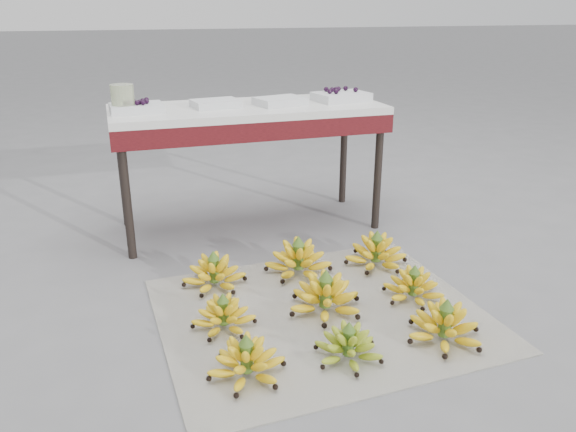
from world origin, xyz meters
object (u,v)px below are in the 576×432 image
object	(u,v)px
bunch_back_left	(214,274)
tray_right	(280,101)
bunch_mid_left	(224,316)
bunch_back_center	(298,260)
bunch_front_right	(445,326)
bunch_front_center	(348,346)
bunch_mid_center	(325,297)
vendor_table	(248,120)
newspaper_mat	(321,314)
tray_far_right	(341,96)
tray_left	(216,103)
glass_jar	(123,99)
bunch_front_left	(247,362)
bunch_back_right	(376,253)
bunch_mid_right	(413,287)
tray_far_left	(137,108)

from	to	relation	value
bunch_back_left	tray_right	size ratio (longest dim) A/B	1.27
bunch_mid_left	bunch_back_center	size ratio (longest dim) A/B	0.85
bunch_front_right	bunch_mid_left	xyz separation A→B (m)	(-0.75, 0.33, -0.01)
bunch_front_center	bunch_front_right	xyz separation A→B (m)	(0.38, -0.00, 0.01)
bunch_mid_center	vendor_table	size ratio (longest dim) A/B	0.25
tray_right	newspaper_mat	bearing A→B (deg)	-97.80
newspaper_mat	bunch_back_center	world-z (taller)	bunch_back_center
bunch_front_right	vendor_table	xyz separation A→B (m)	(-0.39, 1.33, 0.53)
bunch_back_left	tray_far_right	distance (m)	1.24
tray_left	glass_jar	distance (m)	0.46
vendor_table	tray_left	bearing A→B (deg)	-179.94
newspaper_mat	vendor_table	distance (m)	1.18
bunch_front_center	bunch_back_center	xyz separation A→B (m)	(0.05, 0.68, 0.01)
bunch_front_center	bunch_mid_left	xyz separation A→B (m)	(-0.37, 0.33, 0.00)
bunch_front_left	bunch_mid_left	bearing A→B (deg)	99.57
bunch_front_right	bunch_mid_center	bearing A→B (deg)	148.74
bunch_front_center	bunch_back_right	bearing A→B (deg)	46.23
newspaper_mat	tray_far_right	bearing A→B (deg)	64.23
bunch_mid_right	bunch_front_right	bearing A→B (deg)	-111.73
bunch_front_left	tray_far_left	size ratio (longest dim) A/B	1.13
bunch_mid_right	vendor_table	distance (m)	1.23
bunch_front_center	bunch_mid_left	world-z (taller)	same
bunch_front_right	vendor_table	size ratio (longest dim) A/B	0.24
bunch_back_right	bunch_back_left	bearing A→B (deg)	155.86
bunch_mid_left	bunch_mid_right	world-z (taller)	bunch_mid_right
newspaper_mat	tray_right	distance (m)	1.21
bunch_mid_right	bunch_back_right	size ratio (longest dim) A/B	0.79
bunch_mid_center	tray_right	world-z (taller)	tray_right
newspaper_mat	bunch_front_center	size ratio (longest dim) A/B	4.49
bunch_mid_center	tray_right	size ratio (longest dim) A/B	1.27
bunch_mid_right	bunch_back_center	bearing A→B (deg)	123.27
bunch_front_right	bunch_back_center	distance (m)	0.76
tray_right	bunch_front_center	bearing A→B (deg)	-96.87
bunch_mid_right	bunch_back_center	xyz separation A→B (m)	(-0.38, 0.37, 0.01)
tray_far_left	tray_left	size ratio (longest dim) A/B	1.02
bunch_back_left	glass_jar	distance (m)	0.96
tray_left	glass_jar	world-z (taller)	glass_jar
tray_left	bunch_front_left	bearing A→B (deg)	-97.83
bunch_front_left	glass_jar	xyz separation A→B (m)	(-0.27, 1.28, 0.68)
newspaper_mat	vendor_table	size ratio (longest dim) A/B	0.90
bunch_front_left	bunch_back_left	size ratio (longest dim) A/B	0.82
bunch_back_left	vendor_table	size ratio (longest dim) A/B	0.25
bunch_front_right	tray_far_left	xyz separation A→B (m)	(-0.94, 1.31, 0.63)
bunch_back_left	bunch_mid_left	bearing A→B (deg)	-73.56
bunch_mid_right	glass_jar	bearing A→B (deg)	124.70
tray_right	bunch_back_right	bearing A→B (deg)	-67.32
bunch_back_left	bunch_back_right	bearing A→B (deg)	19.73
bunch_back_left	bunch_front_right	bearing A→B (deg)	-21.90
glass_jar	bunch_mid_right	bearing A→B (deg)	-42.89
tray_far_right	glass_jar	bearing A→B (deg)	-178.46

